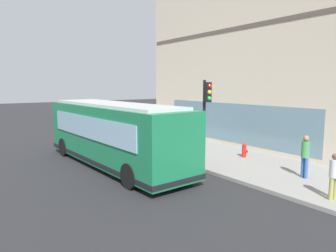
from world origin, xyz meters
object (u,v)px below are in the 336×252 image
object	(u,v)px
traffic_light_near_corner	(206,107)
fire_hydrant	(244,150)
pedestrian_near_hydrant	(334,173)
city_bus_nearside	(113,134)
pedestrian_walking_along_curb	(305,154)
newspaper_vending_box	(152,132)

from	to	relation	value
traffic_light_near_corner	fire_hydrant	world-z (taller)	traffic_light_near_corner
traffic_light_near_corner	pedestrian_near_hydrant	distance (m)	5.99
city_bus_nearside	pedestrian_walking_along_curb	xyz separation A→B (m)	(5.19, -6.86, -0.39)
city_bus_nearside	pedestrian_near_hydrant	distance (m)	9.50
pedestrian_near_hydrant	newspaper_vending_box	bearing A→B (deg)	82.83
city_bus_nearside	traffic_light_near_corner	distance (m)	4.66
traffic_light_near_corner	city_bus_nearside	bearing A→B (deg)	136.03
traffic_light_near_corner	newspaper_vending_box	bearing A→B (deg)	74.47
fire_hydrant	pedestrian_walking_along_curb	distance (m)	4.03
newspaper_vending_box	pedestrian_near_hydrant	bearing A→B (deg)	-97.17
pedestrian_walking_along_curb	pedestrian_near_hydrant	bearing A→B (deg)	-128.57
pedestrian_walking_along_curb	newspaper_vending_box	bearing A→B (deg)	88.99
traffic_light_near_corner	newspaper_vending_box	distance (m)	8.52
pedestrian_near_hydrant	newspaper_vending_box	world-z (taller)	pedestrian_near_hydrant
city_bus_nearside	fire_hydrant	bearing A→B (deg)	-26.17
fire_hydrant	pedestrian_walking_along_curb	world-z (taller)	pedestrian_walking_along_curb
fire_hydrant	newspaper_vending_box	world-z (taller)	newspaper_vending_box
city_bus_nearside	pedestrian_near_hydrant	xyz separation A→B (m)	(3.69, -8.74, -0.51)
traffic_light_near_corner	pedestrian_near_hydrant	xyz separation A→B (m)	(0.49, -5.66, -1.90)
pedestrian_walking_along_curb	newspaper_vending_box	size ratio (longest dim) A/B	1.95
city_bus_nearside	fire_hydrant	xyz separation A→B (m)	(6.08, -2.99, -1.04)
newspaper_vending_box	fire_hydrant	bearing A→B (deg)	-84.97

